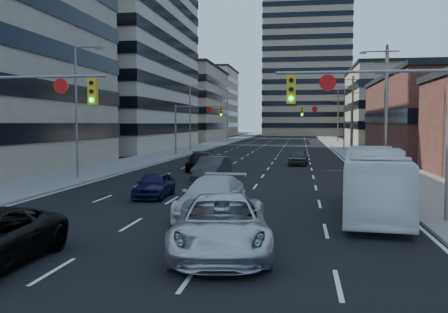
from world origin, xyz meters
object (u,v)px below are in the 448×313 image
transit_bus (374,181)px  white_van (213,197)px  sedan_blue (154,185)px  silver_suv (221,225)px

transit_bus → white_van: bearing=-162.3°
transit_bus → sedan_blue: bearing=168.4°
silver_suv → white_van: bearing=94.9°
white_van → silver_suv: silver_suv is taller
transit_bus → silver_suv: bearing=-121.5°
white_van → silver_suv: (1.26, -5.66, 0.03)m
transit_bus → sedan_blue: size_ratio=2.60×
white_van → transit_bus: transit_bus is taller
transit_bus → sedan_blue: 10.99m
silver_suv → transit_bus: 8.88m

